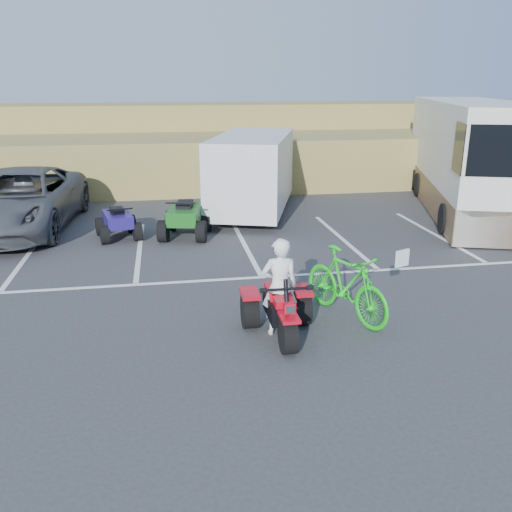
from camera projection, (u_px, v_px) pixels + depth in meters
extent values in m
plane|color=#343436|center=(286.00, 323.00, 9.57)|extent=(100.00, 100.00, 0.00)
cube|color=white|center=(28.00, 254.00, 13.39)|extent=(0.12, 5.00, 0.01)
cube|color=white|center=(140.00, 249.00, 13.82)|extent=(0.12, 5.00, 0.01)
cube|color=white|center=(244.00, 244.00, 14.26)|extent=(0.12, 5.00, 0.01)
cube|color=white|center=(342.00, 239.00, 14.70)|extent=(0.12, 5.00, 0.01)
cube|color=white|center=(435.00, 234.00, 15.14)|extent=(0.12, 5.00, 0.01)
cube|color=white|center=(262.00, 277.00, 11.82)|extent=(28.00, 0.12, 0.01)
cube|color=olive|center=(211.00, 159.00, 22.39)|extent=(40.00, 6.00, 2.00)
cube|color=olive|center=(204.00, 128.00, 25.37)|extent=(40.00, 4.00, 2.20)
imported|color=white|center=(280.00, 287.00, 8.96)|extent=(0.62, 0.41, 1.68)
imported|color=#14BF19|center=(346.00, 284.00, 9.64)|extent=(1.38, 2.18, 1.27)
imported|color=#474A4F|center=(20.00, 200.00, 15.41)|extent=(3.29, 6.33, 1.70)
cube|color=silver|center=(253.00, 171.00, 17.23)|extent=(3.65, 5.71, 2.22)
cylinder|color=black|center=(253.00, 203.00, 17.55)|extent=(2.05, 1.19, 0.62)
cube|color=silver|center=(468.00, 156.00, 17.64)|extent=(5.27, 9.83, 3.44)
cube|color=brown|center=(463.00, 193.00, 18.02)|extent=(5.31, 9.85, 0.96)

